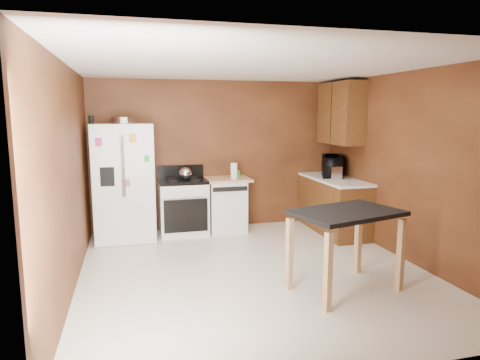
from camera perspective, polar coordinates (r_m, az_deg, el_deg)
name	(u,v)px	position (r m, az deg, el deg)	size (l,w,h in m)	color
floor	(254,272)	(5.45, 1.90, -12.11)	(4.50, 4.50, 0.00)	silver
ceiling	(255,66)	(5.12, 2.05, 15.00)	(4.50, 4.50, 0.00)	white
wall_back	(217,155)	(7.31, -3.03, 3.36)	(4.20, 4.20, 0.00)	brown
wall_front	(346,215)	(3.08, 13.91, -4.59)	(4.20, 4.20, 0.00)	brown
wall_left	(68,179)	(4.98, -21.90, 0.11)	(4.50, 4.50, 0.00)	brown
wall_right	(407,167)	(6.07, 21.35, 1.62)	(4.50, 4.50, 0.00)	brown
roasting_pan	(124,120)	(6.78, -15.20, 7.70)	(0.39, 0.39, 0.10)	silver
pen_cup	(91,120)	(6.70, -19.22, 7.60)	(0.08, 0.08, 0.12)	black
kettle	(185,174)	(6.87, -7.28, 0.86)	(0.20, 0.20, 0.20)	silver
paper_towel	(234,171)	(7.00, -0.81, 1.22)	(0.11, 0.11, 0.26)	white
green_canister	(237,174)	(7.19, -0.35, 0.83)	(0.10, 0.10, 0.11)	green
toaster	(334,172)	(7.13, 12.47, 1.03)	(0.18, 0.29, 0.21)	silver
microwave	(332,167)	(7.35, 12.15, 1.73)	(0.59, 0.40, 0.33)	black
refrigerator	(124,182)	(6.83, -15.20, -0.29)	(0.90, 0.80, 1.80)	white
gas_range	(183,206)	(7.02, -7.58, -3.46)	(0.76, 0.68, 1.10)	white
dishwasher	(226,204)	(7.16, -1.87, -3.22)	(0.78, 0.63, 0.89)	white
right_cabinets	(336,177)	(7.24, 12.66, 0.36)	(0.63, 1.58, 2.45)	brown
island	(346,224)	(4.84, 13.95, -5.66)	(1.30, 1.03, 0.91)	black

